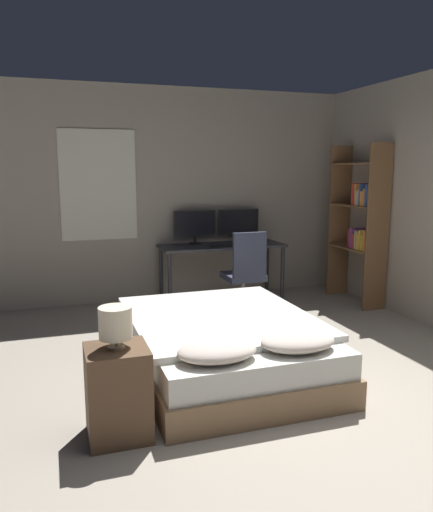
# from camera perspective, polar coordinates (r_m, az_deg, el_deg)

# --- Properties ---
(ground_plane) EXTENTS (20.00, 20.00, 0.00)m
(ground_plane) POSITION_cam_1_polar(r_m,az_deg,el_deg) (3.39, 16.11, -20.25)
(ground_plane) COLOR #9E9384
(wall_back) EXTENTS (12.00, 0.08, 2.70)m
(wall_back) POSITION_cam_1_polar(r_m,az_deg,el_deg) (6.55, -3.31, 7.02)
(wall_back) COLOR #9E9384
(wall_back) RESTS_ON ground_plane
(bed) EXTENTS (1.48, 1.97, 0.54)m
(bed) POSITION_cam_1_polar(r_m,az_deg,el_deg) (4.21, 0.89, -10.14)
(bed) COLOR #846647
(bed) RESTS_ON ground_plane
(nightstand) EXTENTS (0.39, 0.37, 0.59)m
(nightstand) POSITION_cam_1_polar(r_m,az_deg,el_deg) (3.31, -11.20, -15.06)
(nightstand) COLOR brown
(nightstand) RESTS_ON ground_plane
(bedside_lamp) EXTENTS (0.21, 0.21, 0.26)m
(bedside_lamp) POSITION_cam_1_polar(r_m,az_deg,el_deg) (3.15, -11.48, -7.53)
(bedside_lamp) COLOR gray
(bedside_lamp) RESTS_ON nightstand
(desk) EXTENTS (1.59, 0.58, 0.73)m
(desk) POSITION_cam_1_polar(r_m,az_deg,el_deg) (6.39, 0.62, 0.53)
(desk) COLOR #38383D
(desk) RESTS_ON ground_plane
(monitor_left) EXTENTS (0.56, 0.16, 0.43)m
(monitor_left) POSITION_cam_1_polar(r_m,az_deg,el_deg) (6.43, -2.47, 3.62)
(monitor_left) COLOR black
(monitor_left) RESTS_ON desk
(monitor_right) EXTENTS (0.56, 0.16, 0.43)m
(monitor_right) POSITION_cam_1_polar(r_m,az_deg,el_deg) (6.62, 2.54, 3.80)
(monitor_right) COLOR black
(monitor_right) RESTS_ON desk
(keyboard) EXTENTS (0.41, 0.13, 0.02)m
(keyboard) POSITION_cam_1_polar(r_m,az_deg,el_deg) (6.20, 1.18, 1.15)
(keyboard) COLOR black
(keyboard) RESTS_ON desk
(computer_mouse) EXTENTS (0.07, 0.05, 0.04)m
(computer_mouse) POSITION_cam_1_polar(r_m,az_deg,el_deg) (6.30, 3.70, 1.35)
(computer_mouse) COLOR black
(computer_mouse) RESTS_ON desk
(office_chair) EXTENTS (0.52, 0.52, 0.98)m
(office_chair) POSITION_cam_1_polar(r_m,az_deg,el_deg) (5.85, 3.26, -2.91)
(office_chair) COLOR black
(office_chair) RESTS_ON ground_plane
(bookshelf) EXTENTS (0.31, 0.85, 1.98)m
(bookshelf) POSITION_cam_1_polar(r_m,az_deg,el_deg) (6.43, 16.27, 4.15)
(bookshelf) COLOR brown
(bookshelf) RESTS_ON ground_plane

